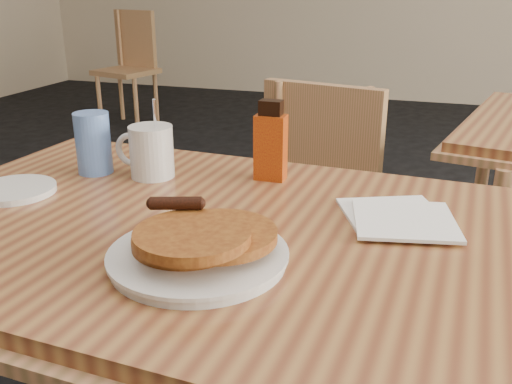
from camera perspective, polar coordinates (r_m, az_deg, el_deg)
main_table at (r=0.98m, az=-5.04°, el=-5.42°), size 1.19×0.84×0.75m
chair_main_far at (r=1.71m, az=5.69°, el=-1.17°), size 0.46×0.46×0.85m
chair_wall_extra at (r=4.86m, az=-12.41°, el=13.00°), size 0.50×0.50×0.90m
pancake_plate at (r=0.82m, az=-5.74°, el=-5.55°), size 0.26×0.26×0.08m
coffee_mug at (r=1.18m, az=-10.53°, el=4.09°), size 0.13×0.09×0.17m
syrup_bottle at (r=1.14m, az=1.47°, el=4.88°), size 0.06×0.04×0.16m
napkin_stack at (r=0.99m, az=14.10°, el=-2.50°), size 0.22×0.23×0.01m
blue_tumbler at (r=1.23m, az=-15.96°, el=4.73°), size 0.09×0.09×0.13m
side_saucer at (r=1.18m, az=-23.01°, el=0.19°), size 0.16×0.16×0.01m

